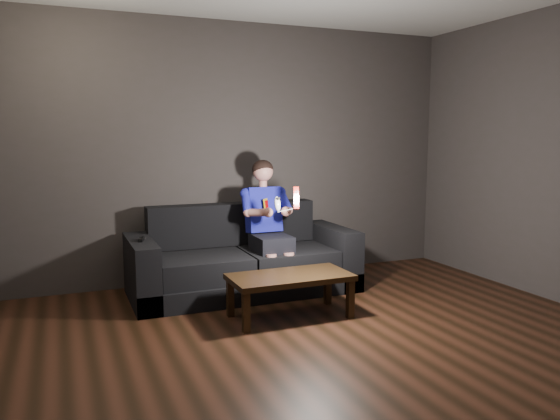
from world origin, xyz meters
name	(u,v)px	position (x,y,z in m)	size (l,w,h in m)	color
floor	(347,366)	(0.00, 0.00, 0.00)	(5.00, 5.00, 0.00)	black
back_wall	(233,153)	(0.00, 2.50, 1.35)	(5.00, 0.04, 2.70)	#3A3532
sofa	(242,264)	(-0.09, 1.95, 0.27)	(2.17, 0.94, 0.84)	black
child	(268,216)	(0.16, 1.90, 0.75)	(0.50, 0.62, 1.23)	black
wii_remote_red	(296,198)	(0.26, 1.42, 0.97)	(0.07, 0.08, 0.20)	red
nunchuk_white	(278,204)	(0.08, 1.43, 0.92)	(0.06, 0.09, 0.14)	silver
wii_remote_black	(141,239)	(-1.06, 1.87, 0.61)	(0.07, 0.15, 0.03)	black
coffee_table	(290,280)	(0.04, 1.05, 0.32)	(1.02, 0.52, 0.37)	black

